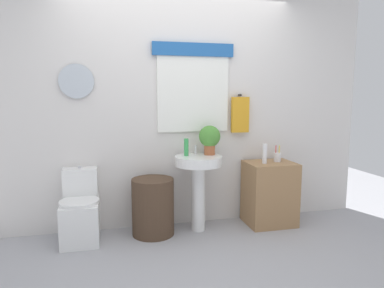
% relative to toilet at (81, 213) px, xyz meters
% --- Properties ---
extents(ground_plane, '(8.00, 8.00, 0.00)m').
position_rel_toilet_xyz_m(ground_plane, '(1.05, -0.88, -0.28)').
color(ground_plane, '#A3A3A8').
extents(back_wall, '(4.40, 0.18, 2.60)m').
position_rel_toilet_xyz_m(back_wall, '(1.05, 0.27, 1.03)').
color(back_wall, silver).
rests_on(back_wall, ground_plane).
extents(toilet, '(0.38, 0.51, 0.73)m').
position_rel_toilet_xyz_m(toilet, '(0.00, 0.00, 0.00)').
color(toilet, white).
rests_on(toilet, ground_plane).
extents(laundry_hamper, '(0.44, 0.44, 0.59)m').
position_rel_toilet_xyz_m(laundry_hamper, '(0.72, -0.03, 0.02)').
color(laundry_hamper, '#4C3828').
rests_on(laundry_hamper, ground_plane).
extents(pedestal_sink, '(0.50, 0.50, 0.81)m').
position_rel_toilet_xyz_m(pedestal_sink, '(1.21, -0.03, 0.32)').
color(pedestal_sink, white).
rests_on(pedestal_sink, ground_plane).
extents(faucet, '(0.03, 0.03, 0.10)m').
position_rel_toilet_xyz_m(faucet, '(1.21, 0.09, 0.58)').
color(faucet, silver).
rests_on(faucet, pedestal_sink).
extents(wooden_cabinet, '(0.53, 0.44, 0.71)m').
position_rel_toilet_xyz_m(wooden_cabinet, '(2.05, -0.03, 0.07)').
color(wooden_cabinet, '#9E754C').
rests_on(wooden_cabinet, ground_plane).
extents(soap_bottle, '(0.05, 0.05, 0.18)m').
position_rel_toilet_xyz_m(soap_bottle, '(1.09, 0.02, 0.62)').
color(soap_bottle, green).
rests_on(soap_bottle, pedestal_sink).
extents(potted_plant, '(0.23, 0.23, 0.32)m').
position_rel_toilet_xyz_m(potted_plant, '(1.35, 0.03, 0.72)').
color(potted_plant, '#AD5B38').
rests_on(potted_plant, pedestal_sink).
extents(lotion_bottle, '(0.05, 0.05, 0.21)m').
position_rel_toilet_xyz_m(lotion_bottle, '(1.95, -0.07, 0.54)').
color(lotion_bottle, white).
rests_on(lotion_bottle, wooden_cabinet).
extents(toothbrush_cup, '(0.08, 0.08, 0.19)m').
position_rel_toilet_xyz_m(toothbrush_cup, '(2.14, -0.01, 0.48)').
color(toothbrush_cup, silver).
rests_on(toothbrush_cup, wooden_cabinet).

